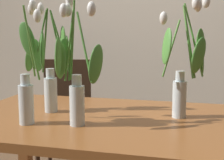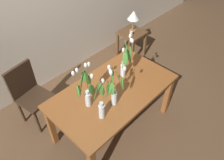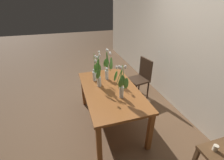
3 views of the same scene
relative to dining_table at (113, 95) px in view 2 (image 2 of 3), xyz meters
The scene contains 11 objects.
ground_plane 0.65m from the dining_table, ahead, with size 18.00×18.00×0.00m, color brown.
room_wall_rear 1.68m from the dining_table, 90.00° to the left, with size 9.00×0.10×2.70m, color beige.
dining_table is the anchor object (origin of this frame).
tulip_vase_0 0.46m from the dining_table, 13.68° to the left, with size 0.23×0.20×0.59m.
tulip_vase_1 0.39m from the dining_table, 135.07° to the right, with size 0.25×0.15×0.58m.
tulip_vase_2 0.50m from the dining_table, 155.76° to the right, with size 0.18×0.16×0.57m.
tulip_vase_3 0.50m from the dining_table, behind, with size 0.25×0.16×0.57m.
dining_chair 1.16m from the dining_table, 125.53° to the left, with size 0.46×0.46×0.93m.
side_table 1.75m from the dining_table, 31.72° to the left, with size 0.44×0.44×0.55m.
table_lamp 1.79m from the dining_table, 31.69° to the left, with size 0.22×0.22×0.40m.
pillar_candle 1.62m from the dining_table, 31.82° to the left, with size 0.06×0.06×0.07m, color beige.
Camera 2 is at (-1.40, -1.32, 2.70)m, focal length 35.36 mm.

